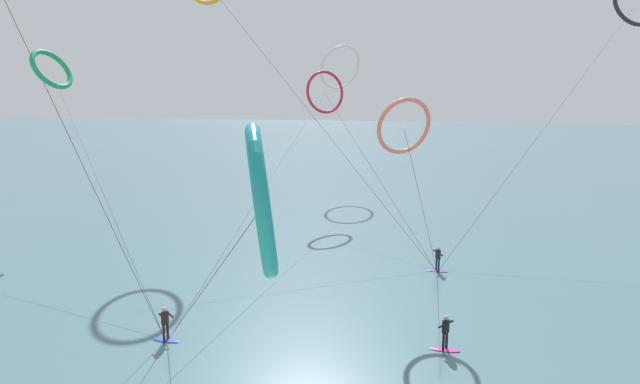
{
  "coord_description": "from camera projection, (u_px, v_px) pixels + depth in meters",
  "views": [
    {
      "loc": [
        6.29,
        -2.77,
        11.63
      ],
      "look_at": [
        0.0,
        22.15,
        6.61
      ],
      "focal_mm": 28.69,
      "sensor_mm": 36.0,
      "label": 1
    }
  ],
  "objects": [
    {
      "name": "kite_ivory",
      "position": [
        340.0,
        68.0,
        60.58
      ],
      "size": [
        5.42,
        51.05,
        17.13
      ],
      "rotation": [
        0.0,
        0.0,
        3.93
      ],
      "color": "silver",
      "rests_on": "ground"
    },
    {
      "name": "kite_emerald",
      "position": [
        52.0,
        70.0,
        41.47
      ],
      "size": [
        20.35,
        18.03,
        15.18
      ],
      "rotation": [
        0.0,
        0.0,
        1.5
      ],
      "color": "#199351",
      "rests_on": "ground"
    },
    {
      "name": "surfer_magenta",
      "position": [
        445.0,
        335.0,
        23.15
      ],
      "size": [
        1.4,
        0.71,
        1.7
      ],
      "rotation": [
        0.0,
        0.0,
        1.05
      ],
      "color": "#CC288E",
      "rests_on": "ground"
    },
    {
      "name": "sea_water",
      "position": [
        418.0,
        148.0,
        108.33
      ],
      "size": [
        400.0,
        200.0,
        0.08
      ],
      "primitive_type": "cube",
      "color": "#476B75",
      "rests_on": "ground"
    },
    {
      "name": "kite_coral",
      "position": [
        404.0,
        126.0,
        28.58
      ],
      "size": [
        3.86,
        5.26,
        11.41
      ],
      "rotation": [
        0.0,
        0.0,
        3.74
      ],
      "color": "#EA7260",
      "rests_on": "ground"
    },
    {
      "name": "kite_teal",
      "position": [
        262.0,
        201.0,
        13.57
      ],
      "size": [
        8.96,
        9.52,
        10.9
      ],
      "rotation": [
        0.0,
        0.0,
        1.95
      ],
      "color": "teal",
      "rests_on": "ground"
    },
    {
      "name": "surfer_cobalt",
      "position": [
        166.0,
        326.0,
        24.04
      ],
      "size": [
        1.4,
        0.61,
        1.7
      ],
      "rotation": [
        0.0,
        0.0,
        4.59
      ],
      "color": "#2647B7",
      "rests_on": "ground"
    },
    {
      "name": "kite_charcoal",
      "position": [
        634.0,
        5.0,
        44.15
      ],
      "size": [
        17.66,
        20.68,
        20.99
      ],
      "rotation": [
        0.0,
        0.0,
        0.46
      ],
      "color": "black",
      "rests_on": "ground"
    },
    {
      "name": "surfer_violet",
      "position": [
        438.0,
        260.0,
        33.43
      ],
      "size": [
        1.4,
        0.72,
        1.7
      ],
      "rotation": [
        0.0,
        0.0,
        5.28
      ],
      "color": "purple",
      "rests_on": "ground"
    },
    {
      "name": "kite_crimson",
      "position": [
        325.0,
        92.0,
        49.33
      ],
      "size": [
        13.26,
        17.76,
        13.74
      ],
      "rotation": [
        0.0,
        0.0,
        0.78
      ],
      "color": "red",
      "rests_on": "ground"
    }
  ]
}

